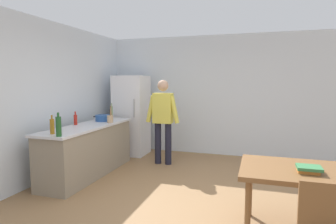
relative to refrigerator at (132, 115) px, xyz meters
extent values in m
plane|color=#936D47|center=(1.90, -2.40, -0.90)|extent=(14.00, 14.00, 0.00)
cube|color=silver|center=(1.90, 0.60, 0.45)|extent=(6.40, 0.12, 2.70)
cube|color=silver|center=(-0.70, -2.20, 0.45)|extent=(0.12, 5.60, 2.70)
cube|color=gray|center=(-0.10, -1.60, -0.47)|extent=(0.60, 2.12, 0.86)
cube|color=silver|center=(-0.10, -1.60, -0.02)|extent=(0.64, 2.20, 0.04)
cube|color=white|center=(0.00, 0.00, 0.00)|extent=(0.70, 0.64, 1.80)
cylinder|color=#B2B2B7|center=(0.22, -0.34, 0.20)|extent=(0.02, 0.02, 0.40)
cylinder|color=#1E1E2D|center=(0.84, -0.55, -0.48)|extent=(0.13, 0.13, 0.84)
cylinder|color=#1E1E2D|center=(1.06, -0.55, -0.48)|extent=(0.13, 0.13, 0.84)
cube|color=#D8CC4C|center=(0.95, -0.55, 0.24)|extent=(0.38, 0.22, 0.60)
sphere|color=tan|center=(0.95, -0.55, 0.69)|extent=(0.22, 0.22, 0.22)
cylinder|color=#D8CC4C|center=(0.70, -0.59, 0.22)|extent=(0.20, 0.09, 0.55)
cylinder|color=#D8CC4C|center=(1.20, -0.59, 0.22)|extent=(0.20, 0.09, 0.55)
cube|color=brown|center=(3.30, -2.70, -0.18)|extent=(1.40, 0.90, 0.05)
cylinder|color=brown|center=(2.70, -3.05, -0.55)|extent=(0.06, 0.06, 0.70)
cylinder|color=brown|center=(2.70, -2.35, -0.55)|extent=(0.06, 0.06, 0.70)
cube|color=brown|center=(3.30, -3.56, -0.20)|extent=(0.42, 0.04, 0.42)
cylinder|color=#285193|center=(-0.12, -1.06, 0.06)|extent=(0.28, 0.28, 0.12)
cube|color=black|center=(-0.29, -1.06, 0.08)|extent=(0.06, 0.03, 0.02)
cube|color=black|center=(0.05, -1.06, 0.08)|extent=(0.06, 0.03, 0.02)
cylinder|color=tan|center=(0.13, -1.22, 0.07)|extent=(0.11, 0.11, 0.14)
cylinder|color=olive|center=(0.15, -1.21, 0.21)|extent=(0.02, 0.05, 0.22)
cylinder|color=olive|center=(0.15, -1.23, 0.21)|extent=(0.02, 0.04, 0.22)
cylinder|color=#996619|center=(-0.12, -2.49, 0.11)|extent=(0.06, 0.06, 0.22)
cylinder|color=#996619|center=(-0.12, -2.49, 0.25)|extent=(0.03, 0.03, 0.06)
cylinder|color=#1E5123|center=(0.10, -2.62, 0.14)|extent=(0.08, 0.08, 0.28)
cylinder|color=#1E5123|center=(0.10, -2.62, 0.31)|extent=(0.03, 0.03, 0.06)
cylinder|color=#B22319|center=(-0.33, -1.63, 0.09)|extent=(0.06, 0.06, 0.18)
cylinder|color=#B22319|center=(-0.33, -1.63, 0.21)|extent=(0.02, 0.02, 0.06)
cylinder|color=#5B3314|center=(-0.19, -2.26, 0.10)|extent=(0.06, 0.06, 0.20)
cylinder|color=#5B3314|center=(-0.19, -2.26, 0.23)|extent=(0.02, 0.02, 0.06)
cylinder|color=gray|center=(-0.14, -0.66, 0.13)|extent=(0.06, 0.06, 0.26)
cylinder|color=gray|center=(-0.14, -0.66, 0.29)|extent=(0.02, 0.02, 0.06)
cube|color=orange|center=(3.27, -2.79, -0.13)|extent=(0.20, 0.18, 0.04)
cube|color=#387A47|center=(3.28, -2.80, -0.10)|extent=(0.24, 0.19, 0.03)
camera|label=1|loc=(2.77, -5.91, 0.77)|focal=30.40mm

